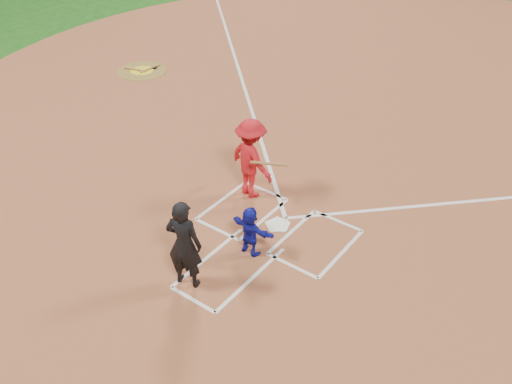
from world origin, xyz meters
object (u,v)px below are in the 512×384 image
Objects in this scene: home_plate at (278,225)px; catcher at (250,231)px; batter_at_plate at (251,159)px; on_deck_circle at (142,71)px; umpire at (184,244)px.

home_plate is 0.54× the size of catcher.
catcher is at bearing 92.73° from home_plate.
on_deck_circle is at bearing 153.96° from batter_at_plate.
umpire reaches higher than catcher.
batter_at_plate is at bearing -26.04° from on_deck_circle.
on_deck_circle is 8.28m from batter_at_plate.
home_plate is 1.20m from catcher.
umpire is at bearing -39.42° from on_deck_circle.
batter_at_plate is (7.39, -3.61, 0.97)m from on_deck_circle.
home_plate is at bearing -84.56° from catcher.
on_deck_circle is 0.88× the size of batter_at_plate.
batter_at_plate is (-1.19, 0.62, 0.96)m from home_plate.
batter_at_plate reaches higher than home_plate.
umpire is (-0.45, -1.43, 0.40)m from catcher.
umpire is 3.22m from batter_at_plate.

